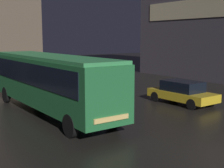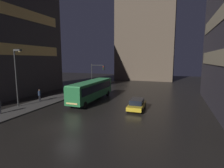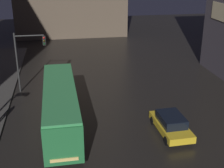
# 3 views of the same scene
# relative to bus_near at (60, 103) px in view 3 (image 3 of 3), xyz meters

# --- Properties ---
(bus_near) EXTENTS (2.54, 11.58, 3.19)m
(bus_near) POSITION_rel_bus_near_xyz_m (0.00, 0.00, 0.00)
(bus_near) COLOR #236B38
(bus_near) RESTS_ON ground
(car_taxi) EXTENTS (2.05, 4.42, 1.44)m
(car_taxi) POSITION_rel_bus_near_xyz_m (7.84, -2.35, -1.22)
(car_taxi) COLOR gold
(car_taxi) RESTS_ON ground
(traffic_light_main) EXTENTS (2.85, 0.35, 5.73)m
(traffic_light_main) POSITION_rel_bus_near_xyz_m (-2.78, 7.58, 1.90)
(traffic_light_main) COLOR #2D2D2D
(traffic_light_main) RESTS_ON ground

